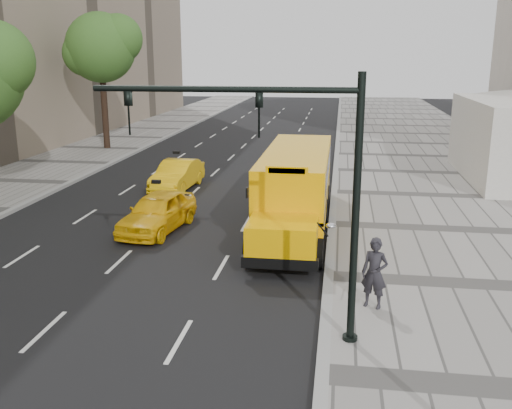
# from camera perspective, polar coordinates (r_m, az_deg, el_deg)

# --- Properties ---
(ground) EXTENTS (140.00, 140.00, 0.00)m
(ground) POSITION_cam_1_polar(r_m,az_deg,el_deg) (23.94, -6.90, -1.65)
(ground) COLOR black
(ground) RESTS_ON ground
(sidewalk_museum) EXTENTS (12.00, 140.00, 0.15)m
(sidewalk_museum) POSITION_cam_1_polar(r_m,az_deg,el_deg) (23.83, 22.20, -2.57)
(sidewalk_museum) COLOR gray
(sidewalk_museum) RESTS_ON ground
(curb_museum) EXTENTS (0.30, 140.00, 0.15)m
(curb_museum) POSITION_cam_1_polar(r_m,az_deg,el_deg) (23.11, 7.61, -2.09)
(curb_museum) COLOR gray
(curb_museum) RESTS_ON ground
(curb_far) EXTENTS (0.30, 140.00, 0.15)m
(curb_far) POSITION_cam_1_polar(r_m,az_deg,el_deg) (27.12, -23.45, -0.67)
(curb_far) COLOR gray
(curb_far) RESTS_ON ground
(tree_c) EXTENTS (5.41, 4.81, 9.56)m
(tree_c) POSITION_cam_1_polar(r_m,az_deg,el_deg) (42.33, -15.17, 14.96)
(tree_c) COLOR black
(tree_c) RESTS_ON ground
(school_bus) EXTENTS (2.96, 11.56, 3.19)m
(school_bus) POSITION_cam_1_polar(r_m,az_deg,el_deg) (23.01, 4.04, 2.29)
(school_bus) COLOR #FFB100
(school_bus) RESTS_ON ground
(taxi_near) EXTENTS (2.41, 4.69, 1.53)m
(taxi_near) POSITION_cam_1_polar(r_m,az_deg,el_deg) (22.62, -9.82, -0.74)
(taxi_near) COLOR yellow
(taxi_near) RESTS_ON ground
(taxi_far) EXTENTS (1.85, 4.57, 1.48)m
(taxi_far) POSITION_cam_1_polar(r_m,az_deg,el_deg) (29.48, -7.88, 2.94)
(taxi_far) COLOR yellow
(taxi_far) RESTS_ON ground
(pedestrian) EXTENTS (0.82, 0.67, 1.93)m
(pedestrian) POSITION_cam_1_polar(r_m,az_deg,el_deg) (15.57, 11.77, -6.73)
(pedestrian) COLOR #242228
(pedestrian) RESTS_ON sidewalk_museum
(traffic_signal) EXTENTS (6.18, 0.36, 6.40)m
(traffic_signal) POSITION_cam_1_polar(r_m,az_deg,el_deg) (12.85, 3.81, 2.84)
(traffic_signal) COLOR black
(traffic_signal) RESTS_ON ground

